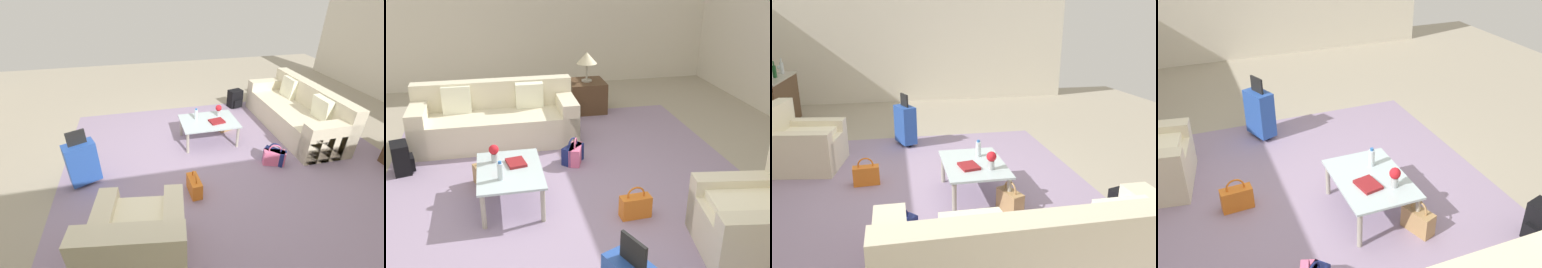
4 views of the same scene
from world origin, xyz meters
TOP-DOWN VIEW (x-y plane):
  - ground_plane at (0.00, 0.00)m, footprint 12.00×12.00m
  - wall_left at (-5.06, 0.00)m, footprint 0.12×8.00m
  - area_rug at (-0.60, 0.20)m, footprint 5.20×4.40m
  - couch at (-2.19, -0.60)m, footprint 0.88×2.31m
  - armchair at (0.91, 1.67)m, footprint 1.02×1.06m
  - coffee_table at (-0.40, -0.50)m, footprint 0.97×0.69m
  - water_bottle at (-0.20, -0.60)m, footprint 0.06×0.06m
  - coffee_table_book at (-0.52, -0.42)m, footprint 0.28×0.23m
  - flower_vase at (-0.62, -0.65)m, footprint 0.11×0.11m
  - side_table at (-3.20, 1.00)m, footprint 0.61×0.61m
  - table_lamp at (-3.20, 1.00)m, footprint 0.35×0.35m
  - handbag_navy at (-1.23, 0.36)m, footprint 0.32×0.33m
  - handbag_tan at (-0.84, -0.80)m, footprint 0.35×0.24m
  - handbag_pink at (-1.21, 0.39)m, footprint 0.35×0.24m
  - handbag_orange at (0.15, 0.75)m, footprint 0.16×0.33m
  - backpack_black at (-1.40, -1.79)m, footprint 0.34×0.31m

SIDE VIEW (x-z plane):
  - ground_plane at x=0.00m, z-range 0.00..0.00m
  - area_rug at x=-0.60m, z-range 0.00..0.01m
  - handbag_navy at x=-1.23m, z-range -0.05..0.31m
  - handbag_tan at x=-0.84m, z-range -0.05..0.31m
  - handbag_pink at x=-1.21m, z-range -0.05..0.31m
  - handbag_orange at x=0.15m, z-range -0.05..0.31m
  - backpack_black at x=-1.40m, z-range -0.01..0.39m
  - side_table at x=-3.20m, z-range 0.00..0.53m
  - armchair at x=0.91m, z-range -0.15..0.75m
  - couch at x=-2.19m, z-range -0.13..0.73m
  - coffee_table at x=-0.40m, z-range 0.15..0.57m
  - coffee_table_book at x=-0.52m, z-range 0.41..0.44m
  - water_bottle at x=-0.20m, z-range 0.40..0.61m
  - flower_vase at x=-0.62m, z-range 0.43..0.64m
  - table_lamp at x=-3.20m, z-range 0.67..1.18m
  - wall_left at x=-5.06m, z-range 0.00..3.10m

